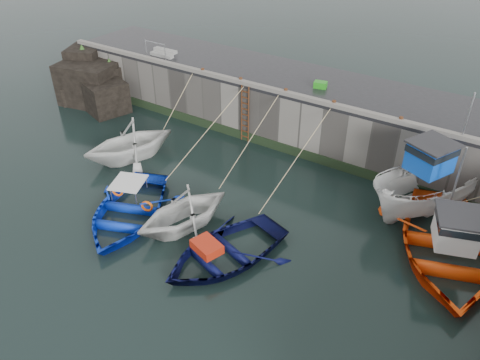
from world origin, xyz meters
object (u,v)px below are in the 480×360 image
Objects in this scene: bollard_b at (241,80)px; bollard_e at (401,120)px; bollard_d at (334,103)px; boat_far_orange at (446,246)px; boat_near_blacktrim at (185,227)px; fish_crate at (320,85)px; boat_near_blue at (128,217)px; boat_far_white at (430,189)px; bollard_c at (286,91)px; boat_near_navy at (225,257)px; ladder at (245,114)px; bollard_a at (203,71)px; boat_near_white at (131,158)px.

bollard_b is 8.50m from bollard_e.
boat_far_orange is at bearing -29.93° from bollard_d.
boat_far_orange is (9.51, 4.20, 0.48)m from boat_near_blacktrim.
boat_near_blue is at bearing -122.00° from fish_crate.
fish_crate is (-6.78, 2.90, 2.24)m from boat_far_white.
bollard_b is 1.00× the size of bollard_c.
bollard_b is 2.70m from bollard_c.
boat_near_navy is at bearing -95.95° from fish_crate.
bollard_b and bollard_e have the same top height.
ladder reaches higher than boat_near_navy.
bollard_c is at bearing 180.00° from bollard_d.
boat_near_navy is 0.75× the size of boat_far_white.
bollard_b is (-3.79, -1.69, -0.02)m from fish_crate.
bollard_b is at bearing 68.42° from boat_near_blue.
bollard_a is at bearing 180.00° from bollard_e.
boat_near_blue is 10.84m from bollard_d.
bollard_d is at bearing 87.93° from boat_near_blacktrim.
boat_near_navy is 9.52m from bollard_c.
bollard_e is (11.89, 5.20, 3.30)m from boat_near_white.
boat_near_navy is 8.53m from boat_far_orange.
boat_near_blue is at bearing -74.10° from bollard_a.
ladder is 6.43m from boat_near_white.
boat_near_blacktrim is at bearing -126.65° from bollard_e.
boat_far_white is at bearing -12.84° from bollard_d.
bollard_c is at bearing 8.67° from ladder.
bollard_d is at bearing 0.00° from bollard_c.
boat_near_blue is (-0.47, -8.54, -1.59)m from ladder.
bollard_c is (2.70, 0.00, 0.00)m from bollard_b.
boat_near_white is (-3.89, -4.86, -1.59)m from ladder.
boat_far_white is at bearing 99.02° from boat_far_orange.
boat_far_white is at bearing -35.53° from fish_crate.
bollard_a is (-14.51, 3.86, 2.82)m from boat_far_orange.
ladder is 1.81m from bollard_b.
bollard_d is (-5.28, 1.20, 2.22)m from boat_far_white.
boat_near_blacktrim is (5.89, -2.86, 0.00)m from boat_near_white.
bollard_c is at bearing 138.14° from boat_far_orange.
bollard_c is (-9.31, 3.86, 2.82)m from boat_far_orange.
boat_near_blue is at bearing -106.74° from bollard_c.
bollard_a is at bearing 138.89° from boat_near_blacktrim.
bollard_d reaches higher than boat_near_white.
ladder is 4.96× the size of fish_crate.
boat_near_white is 16.83× the size of bollard_c.
bollard_b reaches higher than boat_near_blue.
boat_far_white is 5.85m from bollard_d.
bollard_e is at bearing 70.42° from boat_near_blacktrim.
bollard_e reaches higher than boat_near_navy.
bollard_c is at bearing 122.27° from boat_near_navy.
bollard_c is at bearing -135.25° from fish_crate.
bollard_c is at bearing 105.66° from boat_near_blacktrim.
boat_far_white is 25.33× the size of bollard_d.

